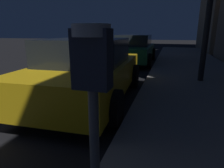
% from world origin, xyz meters
% --- Properties ---
extents(parking_meter, '(0.19, 0.19, 1.46)m').
position_xyz_m(parking_meter, '(4.29, -0.69, 1.25)').
color(parking_meter, '#59595B').
rests_on(parking_meter, sidewalk).
extents(car_yellow_cab, '(2.23, 4.19, 1.43)m').
position_xyz_m(car_yellow_cab, '(2.85, 2.48, 0.71)').
color(car_yellow_cab, gold).
rests_on(car_yellow_cab, ground).
extents(car_green, '(2.10, 4.50, 1.43)m').
position_xyz_m(car_green, '(2.85, 8.41, 0.71)').
color(car_green, '#19592D').
rests_on(car_green, ground).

